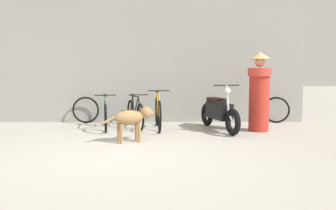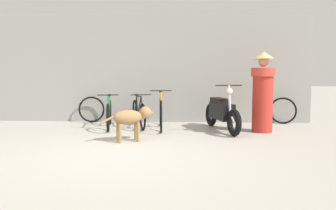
% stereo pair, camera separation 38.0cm
% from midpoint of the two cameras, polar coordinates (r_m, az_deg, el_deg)
% --- Properties ---
extents(ground_plane, '(60.00, 60.00, 0.00)m').
position_cam_midpoint_polar(ground_plane, '(5.18, -10.80, -8.67)').
color(ground_plane, '#ADA89E').
extents(shop_wall_back, '(8.64, 0.20, 2.85)m').
position_cam_midpoint_polar(shop_wall_back, '(8.65, -6.59, 6.51)').
color(shop_wall_back, gray).
rests_on(shop_wall_back, ground).
extents(bicycle_0, '(0.48, 1.66, 0.81)m').
position_cam_midpoint_polar(bicycle_0, '(7.71, -12.24, -1.60)').
color(bicycle_0, black).
rests_on(bicycle_0, ground).
extents(bicycle_1, '(0.61, 1.60, 0.80)m').
position_cam_midpoint_polar(bicycle_1, '(7.79, -7.16, -1.44)').
color(bicycle_1, black).
rests_on(bicycle_1, ground).
extents(bicycle_2, '(0.46, 1.69, 0.91)m').
position_cam_midpoint_polar(bicycle_2, '(7.47, -3.21, -1.36)').
color(bicycle_2, black).
rests_on(bicycle_2, ground).
extents(motorcycle, '(0.69, 1.86, 1.03)m').
position_cam_midpoint_polar(motorcycle, '(7.36, 7.39, -1.29)').
color(motorcycle, black).
rests_on(motorcycle, ground).
extents(stray_dog, '(0.93, 0.54, 0.65)m').
position_cam_midpoint_polar(stray_dog, '(6.10, -7.95, -2.22)').
color(stray_dog, '#997247').
rests_on(stray_dog, ground).
extents(person_in_robes, '(0.64, 0.64, 1.73)m').
position_cam_midpoint_polar(person_in_robes, '(7.39, 14.20, 2.39)').
color(person_in_robes, '#B72D23').
rests_on(person_in_robes, ground).
extents(spare_tire_left, '(0.68, 0.10, 0.68)m').
position_cam_midpoint_polar(spare_tire_left, '(8.69, -15.36, -0.84)').
color(spare_tire_left, black).
rests_on(spare_tire_left, ground).
extents(spare_tire_right, '(0.64, 0.28, 0.67)m').
position_cam_midpoint_polar(spare_tire_right, '(8.81, 17.16, -0.83)').
color(spare_tire_right, black).
rests_on(spare_tire_right, ground).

